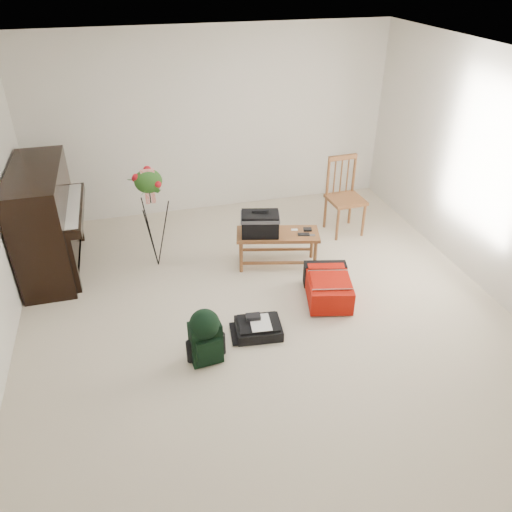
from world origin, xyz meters
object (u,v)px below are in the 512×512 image
object	(u,v)px
bench	(266,228)
dining_chair	(345,197)
black_duffel	(258,327)
flower_stand	(153,219)
piano	(47,223)
red_suitcase	(326,285)
green_backpack	(205,334)

from	to	relation	value
bench	dining_chair	world-z (taller)	dining_chair
black_duffel	dining_chair	bearing A→B (deg)	53.14
bench	flower_stand	size ratio (longest dim) A/B	0.81
piano	flower_stand	world-z (taller)	flower_stand
piano	red_suitcase	bearing A→B (deg)	-25.73
black_duffel	green_backpack	distance (m)	0.67
dining_chair	black_duffel	world-z (taller)	dining_chair
red_suitcase	black_duffel	xyz separation A→B (m)	(-0.88, -0.41, -0.08)
flower_stand	dining_chair	bearing A→B (deg)	5.92
dining_chair	flower_stand	xyz separation A→B (m)	(-2.51, -0.23, 0.12)
piano	green_backpack	world-z (taller)	piano
piano	dining_chair	size ratio (longest dim) A/B	1.47
bench	green_backpack	bearing A→B (deg)	-110.96
piano	bench	distance (m)	2.53
bench	green_backpack	size ratio (longest dim) A/B	1.82
black_duffel	flower_stand	distance (m)	1.84
piano	green_backpack	bearing A→B (deg)	-54.66
bench	black_duffel	size ratio (longest dim) A/B	2.12
bench	green_backpack	world-z (taller)	bench
piano	dining_chair	xyz separation A→B (m)	(3.70, -0.04, -0.10)
bench	red_suitcase	world-z (taller)	bench
green_backpack	flower_stand	distance (m)	1.84
piano	bench	xyz separation A→B (m)	(2.44, -0.66, -0.07)
piano	black_duffel	world-z (taller)	piano
dining_chair	flower_stand	size ratio (longest dim) A/B	0.80
black_duffel	flower_stand	world-z (taller)	flower_stand
red_suitcase	bench	bearing A→B (deg)	135.81
bench	green_backpack	distance (m)	1.73
piano	flower_stand	bearing A→B (deg)	-12.75
piano	red_suitcase	xyz separation A→B (m)	(2.91, -1.40, -0.45)
red_suitcase	green_backpack	size ratio (longest dim) A/B	1.35
piano	red_suitcase	size ratio (longest dim) A/B	1.95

